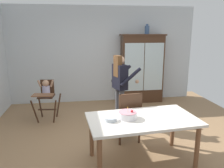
{
  "coord_description": "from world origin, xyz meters",
  "views": [
    {
      "loc": [
        -0.71,
        -3.75,
        2.03
      ],
      "look_at": [
        -0.03,
        0.7,
        0.95
      ],
      "focal_mm": 35.85,
      "sensor_mm": 36.0,
      "label": 1
    }
  ],
  "objects_px": {
    "high_chair_with_toddler": "(46,93)",
    "dining_chair_far_side": "(129,114)",
    "birthday_cake": "(127,115)",
    "china_cabinet": "(142,68)",
    "ceramic_vase": "(147,30)",
    "dining_table": "(142,123)",
    "adult_person": "(120,82)",
    "serving_bowl": "(111,119)"
  },
  "relations": [
    {
      "from": "high_chair_with_toddler",
      "to": "dining_chair_far_side",
      "type": "xyz_separation_m",
      "value": [
        1.62,
        -1.32,
        -0.1
      ]
    },
    {
      "from": "high_chair_with_toddler",
      "to": "birthday_cake",
      "type": "xyz_separation_m",
      "value": [
        1.44,
        -1.97,
        0.14
      ]
    },
    {
      "from": "china_cabinet",
      "to": "high_chair_with_toddler",
      "type": "distance_m",
      "value": 2.77
    },
    {
      "from": "ceramic_vase",
      "to": "high_chair_with_toddler",
      "type": "xyz_separation_m",
      "value": [
        -2.66,
        -1.06,
        -1.4
      ]
    },
    {
      "from": "dining_table",
      "to": "birthday_cake",
      "type": "distance_m",
      "value": 0.27
    },
    {
      "from": "high_chair_with_toddler",
      "to": "dining_table",
      "type": "xyz_separation_m",
      "value": [
        1.67,
        -1.99,
        -0.0
      ]
    },
    {
      "from": "adult_person",
      "to": "birthday_cake",
      "type": "relative_size",
      "value": 5.47
    },
    {
      "from": "high_chair_with_toddler",
      "to": "serving_bowl",
      "type": "bearing_deg",
      "value": -53.21
    },
    {
      "from": "high_chair_with_toddler",
      "to": "serving_bowl",
      "type": "xyz_separation_m",
      "value": [
        1.18,
        -2.03,
        0.11
      ]
    },
    {
      "from": "china_cabinet",
      "to": "dining_chair_far_side",
      "type": "height_order",
      "value": "china_cabinet"
    },
    {
      "from": "high_chair_with_toddler",
      "to": "dining_chair_far_side",
      "type": "distance_m",
      "value": 2.09
    },
    {
      "from": "high_chair_with_toddler",
      "to": "dining_chair_far_side",
      "type": "relative_size",
      "value": 0.99
    },
    {
      "from": "ceramic_vase",
      "to": "adult_person",
      "type": "height_order",
      "value": "ceramic_vase"
    },
    {
      "from": "birthday_cake",
      "to": "china_cabinet",
      "type": "bearing_deg",
      "value": 70.07
    },
    {
      "from": "birthday_cake",
      "to": "dining_chair_far_side",
      "type": "bearing_deg",
      "value": 74.97
    },
    {
      "from": "birthday_cake",
      "to": "serving_bowl",
      "type": "distance_m",
      "value": 0.27
    },
    {
      "from": "dining_chair_far_side",
      "to": "high_chair_with_toddler",
      "type": "bearing_deg",
      "value": -43.86
    },
    {
      "from": "dining_chair_far_side",
      "to": "birthday_cake",
      "type": "bearing_deg",
      "value": 70.37
    },
    {
      "from": "high_chair_with_toddler",
      "to": "ceramic_vase",
      "type": "bearing_deg",
      "value": 28.36
    },
    {
      "from": "birthday_cake",
      "to": "adult_person",
      "type": "bearing_deg",
      "value": 83.38
    },
    {
      "from": "dining_table",
      "to": "dining_chair_far_side",
      "type": "height_order",
      "value": "dining_chair_far_side"
    },
    {
      "from": "birthday_cake",
      "to": "serving_bowl",
      "type": "xyz_separation_m",
      "value": [
        -0.26,
        -0.06,
        -0.03
      ]
    },
    {
      "from": "ceramic_vase",
      "to": "dining_chair_far_side",
      "type": "xyz_separation_m",
      "value": [
        -1.04,
        -2.38,
        -1.49
      ]
    },
    {
      "from": "china_cabinet",
      "to": "adult_person",
      "type": "distance_m",
      "value": 1.83
    },
    {
      "from": "dining_table",
      "to": "adult_person",
      "type": "bearing_deg",
      "value": 92.45
    },
    {
      "from": "adult_person",
      "to": "dining_table",
      "type": "distance_m",
      "value": 1.51
    },
    {
      "from": "dining_table",
      "to": "serving_bowl",
      "type": "distance_m",
      "value": 0.51
    },
    {
      "from": "ceramic_vase",
      "to": "dining_table",
      "type": "bearing_deg",
      "value": -107.83
    },
    {
      "from": "dining_table",
      "to": "dining_chair_far_side",
      "type": "relative_size",
      "value": 1.78
    },
    {
      "from": "high_chair_with_toddler",
      "to": "dining_chair_far_side",
      "type": "bearing_deg",
      "value": -32.7
    },
    {
      "from": "serving_bowl",
      "to": "high_chair_with_toddler",
      "type": "bearing_deg",
      "value": 120.23
    },
    {
      "from": "china_cabinet",
      "to": "high_chair_with_toddler",
      "type": "bearing_deg",
      "value": -157.39
    },
    {
      "from": "ceramic_vase",
      "to": "birthday_cake",
      "type": "relative_size",
      "value": 0.96
    },
    {
      "from": "high_chair_with_toddler",
      "to": "china_cabinet",
      "type": "bearing_deg",
      "value": 29.17
    },
    {
      "from": "china_cabinet",
      "to": "dining_table",
      "type": "relative_size",
      "value": 1.13
    },
    {
      "from": "serving_bowl",
      "to": "birthday_cake",
      "type": "bearing_deg",
      "value": 12.11
    },
    {
      "from": "ceramic_vase",
      "to": "serving_bowl",
      "type": "xyz_separation_m",
      "value": [
        -1.47,
        -3.09,
        -1.28
      ]
    },
    {
      "from": "adult_person",
      "to": "dining_table",
      "type": "xyz_separation_m",
      "value": [
        0.06,
        -1.47,
        -0.32
      ]
    },
    {
      "from": "high_chair_with_toddler",
      "to": "birthday_cake",
      "type": "bearing_deg",
      "value": -47.29
    },
    {
      "from": "china_cabinet",
      "to": "high_chair_with_toddler",
      "type": "xyz_separation_m",
      "value": [
        -2.54,
        -1.06,
        -0.32
      ]
    },
    {
      "from": "serving_bowl",
      "to": "dining_chair_far_side",
      "type": "xyz_separation_m",
      "value": [
        0.43,
        0.71,
        -0.21
      ]
    },
    {
      "from": "dining_chair_far_side",
      "to": "china_cabinet",
      "type": "bearing_deg",
      "value": -115.82
    }
  ]
}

